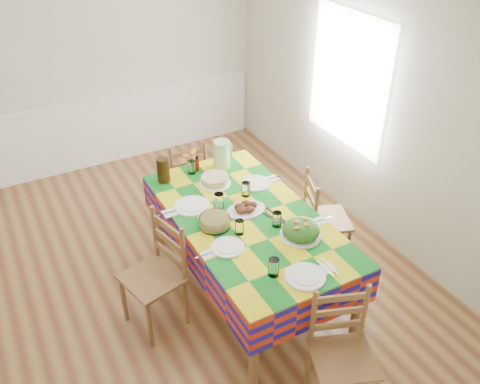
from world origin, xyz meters
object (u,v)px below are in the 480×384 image
object	(u,v)px
chair_near	(341,354)
chair_left	(157,275)
dining_table	(247,225)
chair_far	(186,179)
tea_pitcher	(163,170)
green_pitcher	(222,154)
chair_right	(323,220)
meat_platter	(246,208)

from	to	relation	value
chair_near	chair_left	size ratio (longest dim) A/B	0.95
dining_table	chair_left	world-z (taller)	chair_left
chair_far	tea_pitcher	bearing A→B (deg)	55.82
dining_table	green_pitcher	distance (m)	0.91
dining_table	green_pitcher	xyz separation A→B (m)	(0.19, 0.86, 0.24)
chair_left	dining_table	bearing A→B (deg)	74.99
tea_pitcher	chair_far	bearing A→B (deg)	48.61
chair_left	tea_pitcher	bearing A→B (deg)	139.17
chair_far	dining_table	bearing A→B (deg)	97.45
tea_pitcher	chair_near	world-z (taller)	tea_pitcher
dining_table	green_pitcher	size ratio (longest dim) A/B	7.53
chair_near	chair_right	world-z (taller)	chair_near
chair_near	chair_far	distance (m)	2.70
dining_table	chair_left	distance (m)	0.88
chair_near	chair_left	xyz separation A→B (m)	(-0.87, 1.36, 0.02)
dining_table	tea_pitcher	xyz separation A→B (m)	(-0.42, 0.88, 0.22)
chair_near	chair_left	distance (m)	1.62
tea_pitcher	chair_left	size ratio (longest dim) A/B	0.24
tea_pitcher	chair_right	bearing A→B (deg)	-34.25
chair_near	tea_pitcher	bearing A→B (deg)	121.00
chair_near	chair_far	world-z (taller)	chair_near
tea_pitcher	meat_platter	bearing A→B (deg)	-61.09
tea_pitcher	chair_far	xyz separation A→B (m)	(0.41, 0.47, -0.48)
meat_platter	tea_pitcher	size ratio (longest dim) A/B	1.48
dining_table	chair_far	world-z (taller)	chair_far
green_pitcher	chair_far	size ratio (longest dim) A/B	0.30
chair_far	meat_platter	bearing A→B (deg)	98.81
chair_far	chair_right	distance (m)	1.59
green_pitcher	chair_near	world-z (taller)	green_pitcher
green_pitcher	chair_right	xyz separation A→B (m)	(0.67, -0.84, -0.49)
meat_platter	green_pitcher	world-z (taller)	green_pitcher
meat_platter	chair_near	size ratio (longest dim) A/B	0.37
dining_table	chair_near	xyz separation A→B (m)	(0.02, -1.35, -0.25)
dining_table	chair_near	distance (m)	1.37
chair_near	chair_far	size ratio (longest dim) A/B	1.03
meat_platter	chair_right	bearing A→B (deg)	-4.08
chair_far	chair_left	xyz separation A→B (m)	(-0.85, -1.34, 0.04)
dining_table	chair_near	bearing A→B (deg)	-89.33
green_pitcher	tea_pitcher	xyz separation A→B (m)	(-0.61, 0.02, -0.02)
dining_table	chair_left	xyz separation A→B (m)	(-0.85, 0.01, -0.22)
meat_platter	chair_near	world-z (taller)	chair_near
tea_pitcher	chair_left	xyz separation A→B (m)	(-0.44, -0.87, -0.44)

